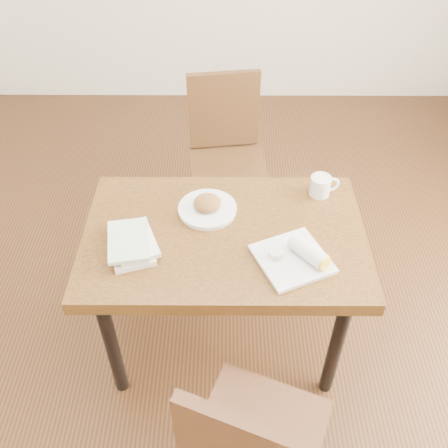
{
  "coord_description": "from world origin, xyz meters",
  "views": [
    {
      "loc": [
        0.01,
        -1.46,
        2.18
      ],
      "look_at": [
        0.0,
        0.0,
        0.8
      ],
      "focal_mm": 40.0,
      "sensor_mm": 36.0,
      "label": 1
    }
  ],
  "objects_px": {
    "chair_far": "(226,148)",
    "plate_scone": "(207,207)",
    "plate_burrito": "(297,257)",
    "book_stack": "(132,243)",
    "table": "(224,248)",
    "coffee_mug": "(321,185)"
  },
  "relations": [
    {
      "from": "chair_far",
      "to": "plate_burrito",
      "type": "height_order",
      "value": "chair_far"
    },
    {
      "from": "book_stack",
      "to": "table",
      "type": "bearing_deg",
      "value": 14.4
    },
    {
      "from": "coffee_mug",
      "to": "plate_burrito",
      "type": "relative_size",
      "value": 0.39
    },
    {
      "from": "chair_far",
      "to": "book_stack",
      "type": "xyz_separation_m",
      "value": [
        -0.37,
        -0.99,
        0.23
      ]
    },
    {
      "from": "chair_far",
      "to": "plate_burrito",
      "type": "relative_size",
      "value": 2.8
    },
    {
      "from": "chair_far",
      "to": "table",
      "type": "bearing_deg",
      "value": -90.48
    },
    {
      "from": "table",
      "to": "plate_burrito",
      "type": "height_order",
      "value": "plate_burrito"
    },
    {
      "from": "table",
      "to": "plate_scone",
      "type": "relative_size",
      "value": 4.59
    },
    {
      "from": "plate_scone",
      "to": "plate_burrito",
      "type": "bearing_deg",
      "value": -39.32
    },
    {
      "from": "table",
      "to": "plate_scone",
      "type": "xyz_separation_m",
      "value": [
        -0.07,
        0.13,
        0.12
      ]
    },
    {
      "from": "table",
      "to": "plate_scone",
      "type": "height_order",
      "value": "plate_scone"
    },
    {
      "from": "coffee_mug",
      "to": "book_stack",
      "type": "xyz_separation_m",
      "value": [
        -0.79,
        -0.35,
        -0.02
      ]
    },
    {
      "from": "coffee_mug",
      "to": "plate_burrito",
      "type": "height_order",
      "value": "coffee_mug"
    },
    {
      "from": "plate_scone",
      "to": "coffee_mug",
      "type": "xyz_separation_m",
      "value": [
        0.5,
        0.12,
        0.02
      ]
    },
    {
      "from": "table",
      "to": "chair_far",
      "type": "relative_size",
      "value": 1.21
    },
    {
      "from": "chair_far",
      "to": "plate_burrito",
      "type": "distance_m",
      "value": 1.11
    },
    {
      "from": "plate_scone",
      "to": "coffee_mug",
      "type": "relative_size",
      "value": 1.88
    },
    {
      "from": "chair_far",
      "to": "book_stack",
      "type": "bearing_deg",
      "value": -110.5
    },
    {
      "from": "chair_far",
      "to": "plate_scone",
      "type": "relative_size",
      "value": 3.78
    },
    {
      "from": "plate_scone",
      "to": "book_stack",
      "type": "relative_size",
      "value": 0.9
    },
    {
      "from": "coffee_mug",
      "to": "book_stack",
      "type": "distance_m",
      "value": 0.86
    },
    {
      "from": "table",
      "to": "coffee_mug",
      "type": "bearing_deg",
      "value": 30.64
    }
  ]
}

